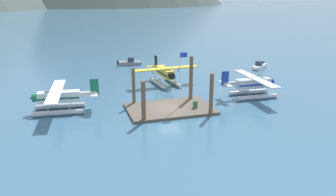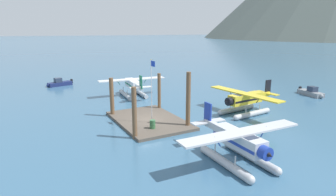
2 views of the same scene
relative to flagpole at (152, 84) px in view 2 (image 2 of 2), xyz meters
name	(u,v)px [view 2 (image 2 of 2)]	position (x,y,z in m)	size (l,w,h in m)	color
ground_plane	(149,122)	(-1.30, 0.17, -4.50)	(1200.00, 1200.00, 0.00)	#38607F
dock_platform	(149,120)	(-1.30, 0.17, -4.35)	(10.26, 6.76, 0.30)	brown
piling_near_left	(112,97)	(-5.21, -2.77, -2.18)	(0.49, 0.49, 4.64)	brown
piling_near_right	(134,113)	(2.65, -3.08, -2.01)	(0.46, 0.46, 4.99)	brown
piling_far_left	(159,92)	(-5.04, 3.40, -2.12)	(0.41, 0.41, 4.76)	brown
piling_far_right	(188,100)	(2.48, 2.95, -1.54)	(0.47, 0.47, 5.93)	brown
flagpole	(152,84)	(0.00, 0.00, 0.00)	(0.95, 0.10, 6.85)	silver
fuel_drum	(153,124)	(1.66, -0.76, -3.76)	(0.62, 0.62, 0.88)	#33663D
seaplane_yellow_bow_right	(245,101)	(1.57, 11.76, -2.93)	(10.48, 7.97, 3.84)	#B7BABF
seaplane_white_port_fwd	(133,86)	(-14.05, 3.32, -2.93)	(7.96, 10.49, 3.84)	#B7BABF
seaplane_silver_stbd_fwd	(239,144)	(11.14, 1.98, -2.93)	(7.98, 10.44, 3.84)	#B7BABF
boat_navy_open_sw	(59,83)	(-28.31, -5.67, -4.01)	(2.54, 4.78, 1.50)	navy
boat_grey_open_north	(311,93)	(-0.80, 28.06, -4.01)	(4.83, 2.32, 1.50)	gray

